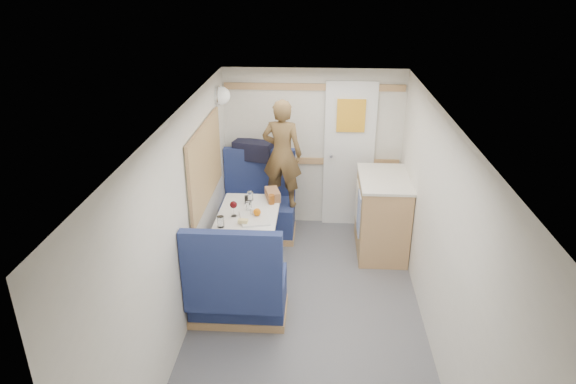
# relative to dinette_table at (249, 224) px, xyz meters

# --- Properties ---
(floor) EXTENTS (4.50, 4.50, 0.00)m
(floor) POSITION_rel_dinette_table_xyz_m (0.65, -1.00, -0.57)
(floor) COLOR #515156
(floor) RESTS_ON ground
(ceiling) EXTENTS (4.50, 4.50, 0.00)m
(ceiling) POSITION_rel_dinette_table_xyz_m (0.65, -1.00, 1.43)
(ceiling) COLOR silver
(ceiling) RESTS_ON wall_back
(wall_back) EXTENTS (2.20, 0.02, 2.00)m
(wall_back) POSITION_rel_dinette_table_xyz_m (0.65, 1.25, 0.43)
(wall_back) COLOR silver
(wall_back) RESTS_ON floor
(wall_left) EXTENTS (0.02, 4.50, 2.00)m
(wall_left) POSITION_rel_dinette_table_xyz_m (-0.45, -1.00, 0.43)
(wall_left) COLOR silver
(wall_left) RESTS_ON floor
(wall_right) EXTENTS (0.02, 4.50, 2.00)m
(wall_right) POSITION_rel_dinette_table_xyz_m (1.75, -1.00, 0.43)
(wall_right) COLOR silver
(wall_right) RESTS_ON floor
(oak_trim_low) EXTENTS (2.15, 0.02, 0.08)m
(oak_trim_low) POSITION_rel_dinette_table_xyz_m (0.65, 1.23, 0.28)
(oak_trim_low) COLOR #9E7A47
(oak_trim_low) RESTS_ON wall_back
(oak_trim_high) EXTENTS (2.15, 0.02, 0.08)m
(oak_trim_high) POSITION_rel_dinette_table_xyz_m (0.65, 1.23, 1.21)
(oak_trim_high) COLOR #9E7A47
(oak_trim_high) RESTS_ON wall_back
(side_window) EXTENTS (0.04, 1.30, 0.72)m
(side_window) POSITION_rel_dinette_table_xyz_m (-0.43, 0.00, 0.68)
(side_window) COLOR #989E86
(side_window) RESTS_ON wall_left
(rear_door) EXTENTS (0.62, 0.12, 1.86)m
(rear_door) POSITION_rel_dinette_table_xyz_m (1.10, 1.22, 0.41)
(rear_door) COLOR white
(rear_door) RESTS_ON wall_back
(dinette_table) EXTENTS (0.62, 0.92, 0.72)m
(dinette_table) POSITION_rel_dinette_table_xyz_m (0.00, 0.00, 0.00)
(dinette_table) COLOR white
(dinette_table) RESTS_ON floor
(bench_far) EXTENTS (0.90, 0.59, 1.05)m
(bench_far) POSITION_rel_dinette_table_xyz_m (-0.00, 0.86, -0.27)
(bench_far) COLOR navy
(bench_far) RESTS_ON floor
(bench_near) EXTENTS (0.90, 0.59, 1.05)m
(bench_near) POSITION_rel_dinette_table_xyz_m (-0.00, -0.86, -0.27)
(bench_near) COLOR navy
(bench_near) RESTS_ON floor
(ledge) EXTENTS (0.90, 0.14, 0.04)m
(ledge) POSITION_rel_dinette_table_xyz_m (-0.00, 1.12, 0.31)
(ledge) COLOR #9E7A47
(ledge) RESTS_ON bench_far
(dome_light) EXTENTS (0.20, 0.20, 0.20)m
(dome_light) POSITION_rel_dinette_table_xyz_m (-0.39, 0.85, 1.18)
(dome_light) COLOR white
(dome_light) RESTS_ON wall_left
(galley_counter) EXTENTS (0.57, 0.92, 0.92)m
(galley_counter) POSITION_rel_dinette_table_xyz_m (1.47, 0.55, -0.10)
(galley_counter) COLOR #9E7A47
(galley_counter) RESTS_ON floor
(person) EXTENTS (0.51, 0.38, 1.29)m
(person) POSITION_rel_dinette_table_xyz_m (0.30, 0.77, 0.53)
(person) COLOR brown
(person) RESTS_ON bench_far
(duffel_bag) EXTENTS (0.52, 0.35, 0.23)m
(duffel_bag) POSITION_rel_dinette_table_xyz_m (-0.08, 1.12, 0.45)
(duffel_bag) COLOR black
(duffel_bag) RESTS_ON ledge
(tray) EXTENTS (0.36, 0.43, 0.02)m
(tray) POSITION_rel_dinette_table_xyz_m (0.08, -0.17, 0.16)
(tray) COLOR white
(tray) RESTS_ON dinette_table
(orange_fruit) EXTENTS (0.08, 0.08, 0.08)m
(orange_fruit) POSITION_rel_dinette_table_xyz_m (0.11, -0.13, 0.21)
(orange_fruit) COLOR orange
(orange_fruit) RESTS_ON tray
(cheese_block) EXTENTS (0.10, 0.07, 0.03)m
(cheese_block) POSITION_rel_dinette_table_xyz_m (-0.02, -0.29, 0.19)
(cheese_block) COLOR #D7CF7C
(cheese_block) RESTS_ON tray
(wine_glass) EXTENTS (0.08, 0.08, 0.17)m
(wine_glass) POSITION_rel_dinette_table_xyz_m (-0.13, -0.12, 0.28)
(wine_glass) COLOR white
(wine_glass) RESTS_ON dinette_table
(tumbler_left) EXTENTS (0.07, 0.07, 0.11)m
(tumbler_left) POSITION_rel_dinette_table_xyz_m (-0.23, -0.37, 0.21)
(tumbler_left) COLOR white
(tumbler_left) RESTS_ON dinette_table
(tumbler_mid) EXTENTS (0.06, 0.06, 0.10)m
(tumbler_mid) POSITION_rel_dinette_table_xyz_m (-0.02, 0.28, 0.20)
(tumbler_mid) COLOR white
(tumbler_mid) RESTS_ON dinette_table
(tumbler_right) EXTENTS (0.07, 0.07, 0.11)m
(tumbler_right) POSITION_rel_dinette_table_xyz_m (0.00, 0.01, 0.21)
(tumbler_right) COLOR white
(tumbler_right) RESTS_ON dinette_table
(beer_glass) EXTENTS (0.07, 0.07, 0.10)m
(beer_glass) POSITION_rel_dinette_table_xyz_m (0.22, 0.21, 0.21)
(beer_glass) COLOR brown
(beer_glass) RESTS_ON dinette_table
(pepper_grinder) EXTENTS (0.04, 0.04, 0.10)m
(pepper_grinder) POSITION_rel_dinette_table_xyz_m (-0.05, 0.19, 0.20)
(pepper_grinder) COLOR black
(pepper_grinder) RESTS_ON dinette_table
(salt_grinder) EXTENTS (0.03, 0.03, 0.08)m
(salt_grinder) POSITION_rel_dinette_table_xyz_m (0.05, -0.10, 0.20)
(salt_grinder) COLOR silver
(salt_grinder) RESTS_ON dinette_table
(bread_loaf) EXTENTS (0.20, 0.28, 0.10)m
(bread_loaf) POSITION_rel_dinette_table_xyz_m (0.22, 0.34, 0.21)
(bread_loaf) COLOR brown
(bread_loaf) RESTS_ON dinette_table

